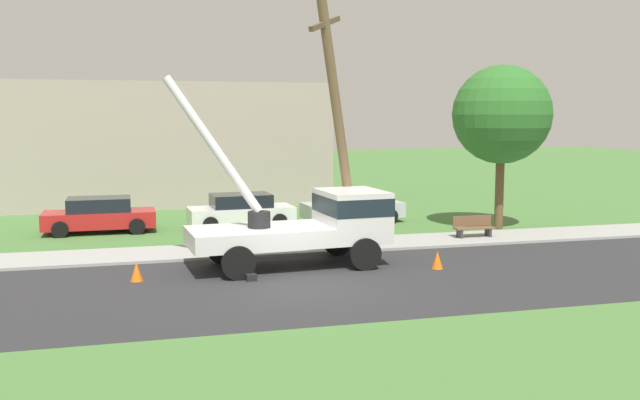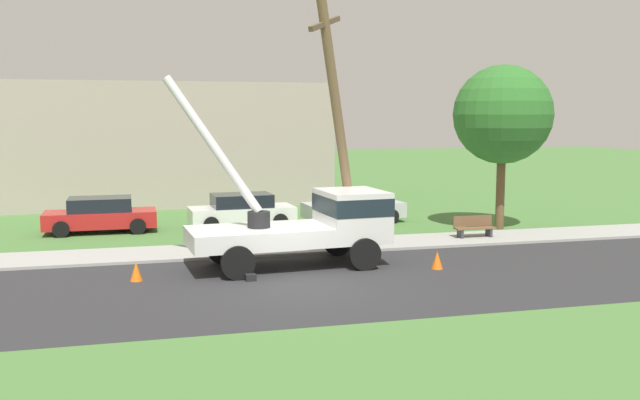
{
  "view_description": "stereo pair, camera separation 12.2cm",
  "coord_description": "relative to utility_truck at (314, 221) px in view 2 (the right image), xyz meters",
  "views": [
    {
      "loc": [
        -4.56,
        -18.93,
        4.8
      ],
      "look_at": [
        1.48,
        3.61,
        1.93
      ],
      "focal_mm": 39.59,
      "sensor_mm": 36.0,
      "label": 1
    },
    {
      "loc": [
        -4.45,
        -18.96,
        4.8
      ],
      "look_at": [
        1.48,
        3.61,
        1.93
      ],
      "focal_mm": 39.59,
      "sensor_mm": 36.0,
      "label": 2
    }
  ],
  "objects": [
    {
      "name": "ground_plane",
      "position": [
        -0.97,
        9.55,
        -1.41
      ],
      "size": [
        120.0,
        120.0,
        0.0
      ],
      "primitive_type": "plane",
      "color": "#477538"
    },
    {
      "name": "road_asphalt",
      "position": [
        -0.97,
        -2.45,
        -1.4
      ],
      "size": [
        80.0,
        7.96,
        0.01
      ],
      "primitive_type": "cube",
      "color": "#2B2B2D",
      "rests_on": "ground"
    },
    {
      "name": "sidewalk_strip",
      "position": [
        -0.97,
        2.8,
        -1.36
      ],
      "size": [
        80.0,
        2.56,
        0.1
      ],
      "primitive_type": "cube",
      "color": "#9E9E99",
      "rests_on": "ground"
    },
    {
      "name": "utility_truck",
      "position": [
        0.0,
        0.0,
        0.0
      ],
      "size": [
        6.91,
        3.21,
        5.98
      ],
      "color": "silver",
      "rests_on": "ground"
    },
    {
      "name": "leaning_utility_pole",
      "position": [
        1.09,
        0.94,
        3.06
      ],
      "size": [
        2.5,
        2.52,
        8.71
      ],
      "color": "brown",
      "rests_on": "ground"
    },
    {
      "name": "traffic_cone_ahead",
      "position": [
        3.57,
        -1.56,
        -1.13
      ],
      "size": [
        0.36,
        0.36,
        0.56
      ],
      "primitive_type": "cone",
      "color": "orange",
      "rests_on": "ground"
    },
    {
      "name": "traffic_cone_behind",
      "position": [
        -5.49,
        -0.83,
        -1.13
      ],
      "size": [
        0.36,
        0.36,
        0.56
      ],
      "primitive_type": "cone",
      "color": "orange",
      "rests_on": "ground"
    },
    {
      "name": "parked_sedan_red",
      "position": [
        -6.85,
        8.26,
        -0.7
      ],
      "size": [
        4.41,
        2.04,
        1.42
      ],
      "color": "#B21E1E",
      "rests_on": "ground"
    },
    {
      "name": "parked_sedan_white",
      "position": [
        -1.1,
        8.07,
        -0.7
      ],
      "size": [
        4.49,
        2.18,
        1.42
      ],
      "color": "silver",
      "rests_on": "ground"
    },
    {
      "name": "parked_sedan_silver",
      "position": [
        3.91,
        8.24,
        -0.7
      ],
      "size": [
        4.51,
        2.21,
        1.42
      ],
      "color": "#B7B7BF",
      "rests_on": "ground"
    },
    {
      "name": "park_bench",
      "position": [
        7.07,
        2.87,
        -0.95
      ],
      "size": [
        1.6,
        0.45,
        0.9
      ],
      "color": "brown",
      "rests_on": "ground"
    },
    {
      "name": "roadside_tree_near",
      "position": [
        9.26,
        4.88,
        3.33
      ],
      "size": [
        4.07,
        4.07,
        6.8
      ],
      "color": "brown",
      "rests_on": "ground"
    },
    {
      "name": "lowrise_building_backdrop",
      "position": [
        -4.2,
        17.41,
        1.79
      ],
      "size": [
        18.0,
        6.0,
        6.4
      ],
      "primitive_type": "cube",
      "color": "#A5998C",
      "rests_on": "ground"
    }
  ]
}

